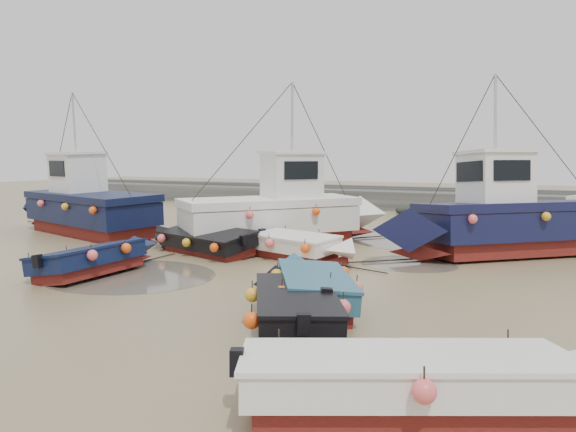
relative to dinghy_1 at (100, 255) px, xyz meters
The scene contains 16 objects.
ground 4.42m from the dinghy_1, 18.24° to the left, with size 120.00×120.00×0.00m, color #8F7D56.
seawall 23.74m from the dinghy_1, 79.77° to the left, with size 60.00×4.92×1.50m.
puddle_a 1.11m from the dinghy_1, 10.60° to the left, with size 5.14×5.14×0.01m, color #5A5447.
puddle_b 9.49m from the dinghy_1, 34.87° to the left, with size 3.12×3.12×0.01m, color #5A5447.
puddle_c 7.11m from the dinghy_1, 126.23° to the left, with size 3.69×3.69×0.01m, color #5A5447.
puddle_d 13.07m from the dinghy_1, 57.21° to the left, with size 6.32×6.32×0.01m, color #5A5447.
dinghy_1 is the anchor object (origin of this frame).
dinghy_2 7.04m from the dinghy_1, ahead, with size 3.46×5.04×1.43m.
dinghy_3 11.80m from the dinghy_1, 23.87° to the right, with size 6.42×3.82×1.43m.
dinghy_4 4.39m from the dinghy_1, 82.62° to the left, with size 6.11×2.96×1.43m.
dinghy_5 6.39m from the dinghy_1, 45.60° to the left, with size 5.18×2.55×1.43m.
dinghy_6 7.72m from the dinghy_1, 16.18° to the right, with size 3.47×5.23×1.43m.
cabin_boat_0 9.49m from the dinghy_1, 139.09° to the left, with size 10.56×4.95×6.22m.
cabin_boat_1 7.67m from the dinghy_1, 71.72° to the left, with size 7.01×8.55×6.22m.
cabin_boat_2 13.38m from the dinghy_1, 39.55° to the left, with size 8.37×7.79×6.22m.
person 8.62m from the dinghy_1, 85.53° to the left, with size 0.65×0.43×1.78m, color #161A32.
Camera 1 is at (8.09, -13.42, 3.45)m, focal length 35.00 mm.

